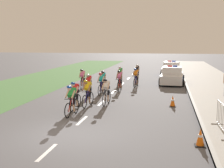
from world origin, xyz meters
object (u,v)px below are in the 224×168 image
at_px(cyclist_lead, 72,100).
at_px(traffic_cone_near, 173,101).
at_px(cyclist_ninth, 136,77).
at_px(cyclist_tenth, 83,78).
at_px(cyclist_fourth, 106,91).
at_px(police_car_second, 172,69).
at_px(traffic_cone_mid, 200,137).
at_px(cyclist_second, 75,95).
at_px(cyclist_third, 88,93).
at_px(cyclist_eighth, 103,81).
at_px(police_car_nearest, 172,76).
at_px(cyclist_sixth, 101,83).
at_px(cyclist_twelfth, 137,72).
at_px(cyclist_seventh, 120,80).
at_px(crowd_barrier_front, 223,119).
at_px(cyclist_eleventh, 120,75).
at_px(cyclist_fifth, 89,85).

distance_m(cyclist_lead, traffic_cone_near, 5.72).
height_order(cyclist_ninth, cyclist_tenth, same).
relative_size(cyclist_fourth, police_car_second, 0.38).
distance_m(traffic_cone_near, traffic_cone_mid, 6.29).
xyz_separation_m(cyclist_second, cyclist_third, (0.45, 0.87, 0.00)).
distance_m(cyclist_eighth, police_car_nearest, 6.97).
bearing_deg(cyclist_sixth, police_car_second, 69.30).
height_order(cyclist_fourth, cyclist_twelfth, same).
bearing_deg(cyclist_seventh, cyclist_fourth, -89.44).
bearing_deg(cyclist_lead, police_car_nearest, 67.91).
relative_size(cyclist_eighth, crowd_barrier_front, 0.74).
xyz_separation_m(cyclist_second, cyclist_eighth, (0.22, 5.92, 0.00)).
relative_size(cyclist_tenth, cyclist_twelfth, 1.00).
xyz_separation_m(cyclist_fourth, cyclist_sixth, (-0.99, 3.11, 0.00)).
bearing_deg(cyclist_eleventh, traffic_cone_near, -62.21).
relative_size(crowd_barrier_front, traffic_cone_near, 3.63).
distance_m(cyclist_third, police_car_nearest, 11.03).
xyz_separation_m(cyclist_second, police_car_second, (5.15, 17.25, -0.11)).
height_order(cyclist_eighth, police_car_nearest, police_car_nearest).
bearing_deg(traffic_cone_near, cyclist_eighth, 139.29).
bearing_deg(traffic_cone_near, cyclist_lead, -148.46).
relative_size(cyclist_fourth, cyclist_tenth, 1.00).
bearing_deg(cyclist_tenth, cyclist_fourth, -60.85).
bearing_deg(cyclist_twelfth, cyclist_fourth, -93.34).
distance_m(cyclist_ninth, cyclist_eleventh, 1.92).
distance_m(cyclist_eighth, cyclist_ninth, 3.36).
xyz_separation_m(cyclist_lead, cyclist_sixth, (0.14, 5.89, 0.00)).
height_order(cyclist_lead, cyclist_fourth, same).
xyz_separation_m(cyclist_seventh, cyclist_eighth, (-1.11, -0.53, 0.00)).
height_order(cyclist_tenth, traffic_cone_near, cyclist_tenth).
relative_size(cyclist_eighth, traffic_cone_near, 2.69).
xyz_separation_m(cyclist_fifth, crowd_barrier_front, (7.21, -6.82, -0.14)).
distance_m(cyclist_eleventh, cyclist_twelfth, 2.83).
xyz_separation_m(cyclist_fifth, cyclist_sixth, (0.66, 0.86, 0.00)).
bearing_deg(cyclist_third, traffic_cone_mid, -44.33).
bearing_deg(cyclist_second, cyclist_eleventh, 85.14).
bearing_deg(cyclist_seventh, cyclist_sixth, -117.48).
bearing_deg(cyclist_lead, cyclist_twelfth, 82.60).
relative_size(cyclist_seventh, cyclist_eleventh, 1.00).
bearing_deg(police_car_second, traffic_cone_near, -90.20).
height_order(cyclist_fifth, police_car_nearest, police_car_nearest).
relative_size(cyclist_seventh, traffic_cone_mid, 2.69).
relative_size(cyclist_lead, police_car_second, 0.38).
height_order(police_car_second, crowd_barrier_front, police_car_second).
bearing_deg(cyclist_sixth, cyclist_third, -88.96).
relative_size(cyclist_fourth, cyclist_seventh, 1.00).
bearing_deg(cyclist_tenth, cyclist_third, -71.01).
bearing_deg(cyclist_twelfth, cyclist_ninth, -85.80).
bearing_deg(cyclist_eleventh, crowd_barrier_front, -64.63).
xyz_separation_m(cyclist_tenth, cyclist_twelfth, (3.64, 5.48, 0.00)).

